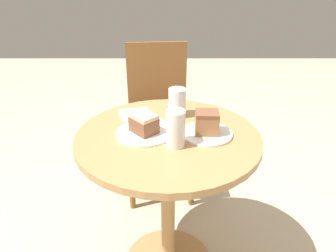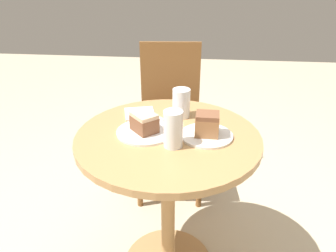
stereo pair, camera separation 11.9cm
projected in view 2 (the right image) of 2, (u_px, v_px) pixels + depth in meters
table at (168, 175)px, 1.45m from camera, size 0.77×0.77×0.77m
chair at (170, 118)px, 2.17m from camera, size 0.46×0.51×0.96m
plate_near at (145, 132)px, 1.37m from camera, size 0.24×0.24×0.01m
plate_far at (206, 136)px, 1.34m from camera, size 0.22×0.22×0.01m
cake_slice_near at (144, 122)px, 1.35m from camera, size 0.13×0.13×0.08m
cake_slice_far at (207, 124)px, 1.32m from camera, size 0.10×0.09×0.09m
glass_lemonade at (181, 105)px, 1.49m from camera, size 0.08×0.08×0.13m
glass_water at (173, 130)px, 1.25m from camera, size 0.07×0.07×0.15m
napkin_stack at (140, 113)px, 1.54m from camera, size 0.17×0.17×0.01m
fork at (164, 120)px, 1.48m from camera, size 0.13×0.12×0.00m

